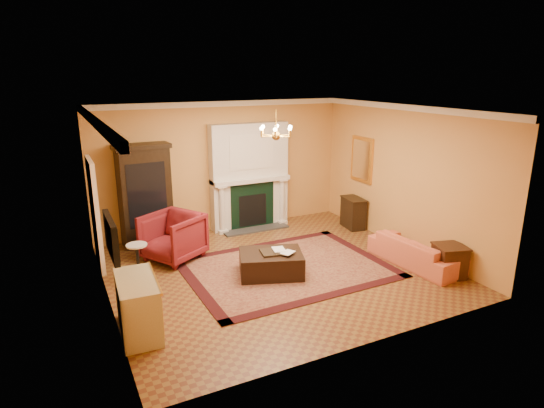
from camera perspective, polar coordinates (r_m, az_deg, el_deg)
floor at (r=8.74m, az=0.47°, el=-8.32°), size 6.00×5.50×0.02m
ceiling at (r=7.98m, az=0.52°, el=11.84°), size 6.00×5.50×0.02m
wall_back at (r=10.70m, az=-6.20°, el=4.69°), size 6.00×0.02×3.00m
wall_front at (r=6.01m, az=12.48°, el=-4.80°), size 6.00×0.02×3.00m
wall_left at (r=7.43m, az=-20.72°, el=-1.43°), size 0.02×5.50×3.00m
wall_right at (r=9.92m, az=16.24°, el=3.22°), size 0.02×5.50×3.00m
fireplace at (r=10.81m, az=-2.82°, el=3.23°), size 1.90×0.70×2.50m
crown_molding at (r=8.84m, az=-2.34°, el=11.80°), size 6.00×5.50×0.12m
doorway at (r=9.19m, az=-21.27°, el=-1.19°), size 0.08×1.05×2.10m
tv_panel at (r=6.91m, az=-19.52°, el=-3.91°), size 0.09×0.95×0.58m
gilt_mirror at (r=10.91m, az=11.20°, el=5.50°), size 0.06×0.76×1.05m
chandelier at (r=8.02m, az=0.51°, el=8.97°), size 0.63×0.55×0.53m
oriental_rug at (r=8.80m, az=1.85°, el=-8.04°), size 3.80×2.88×0.02m
china_cabinet at (r=10.07m, az=-15.61°, el=0.81°), size 1.09×0.57×2.10m
wingback_armchair at (r=9.25m, az=-12.37°, el=-3.77°), size 1.32×1.35×1.03m
pedestal_table at (r=8.59m, az=-16.49°, el=-6.61°), size 0.37×0.37×0.66m
commode at (r=6.90m, az=-16.48°, el=-12.20°), size 0.58×1.13×0.82m
coral_sofa at (r=9.25m, az=17.61°, el=-5.15°), size 0.72×1.93×0.74m
end_table at (r=8.97m, az=21.34°, el=-6.77°), size 0.62×0.62×0.57m
console_table at (r=11.09m, az=10.14°, el=-1.17°), size 0.45×0.68×0.71m
leather_ottoman at (r=8.44m, az=-0.13°, el=-7.46°), size 1.35×1.16×0.42m
ottoman_tray at (r=8.36m, az=0.35°, el=-6.02°), size 0.57×0.48×0.03m
book_a at (r=8.30m, az=0.14°, el=-4.99°), size 0.22×0.07×0.29m
book_b at (r=8.26m, az=1.45°, el=-5.21°), size 0.11×0.18×0.26m
topiary_left at (r=10.51m, az=-5.64°, el=4.22°), size 0.15×0.15×0.40m
topiary_right at (r=11.00m, az=0.40°, el=4.77°), size 0.14×0.14×0.38m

